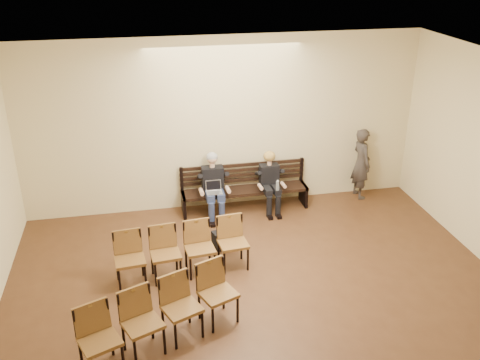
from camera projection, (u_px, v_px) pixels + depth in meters
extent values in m
cube|color=beige|center=(224.00, 124.00, 10.61)|extent=(8.00, 0.02, 3.50)
cube|color=white|center=(306.00, 114.00, 5.43)|extent=(8.00, 10.00, 0.02)
cube|color=black|center=(245.00, 199.00, 11.00)|extent=(2.60, 0.90, 0.45)
cube|color=#B3B4B8|center=(214.00, 194.00, 10.44)|extent=(0.32, 0.26, 0.22)
cylinder|color=silver|center=(277.00, 191.00, 10.59)|extent=(0.08, 0.08, 0.22)
cube|color=black|center=(225.00, 239.00, 9.68)|extent=(0.48, 0.39, 0.30)
imported|color=#39332F|center=(362.00, 158.00, 11.27)|extent=(0.48, 0.68, 1.77)
cube|color=brown|center=(183.00, 252.00, 8.74)|extent=(2.22, 0.70, 0.90)
cube|color=brown|center=(163.00, 316.00, 7.22)|extent=(2.28, 1.34, 0.93)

